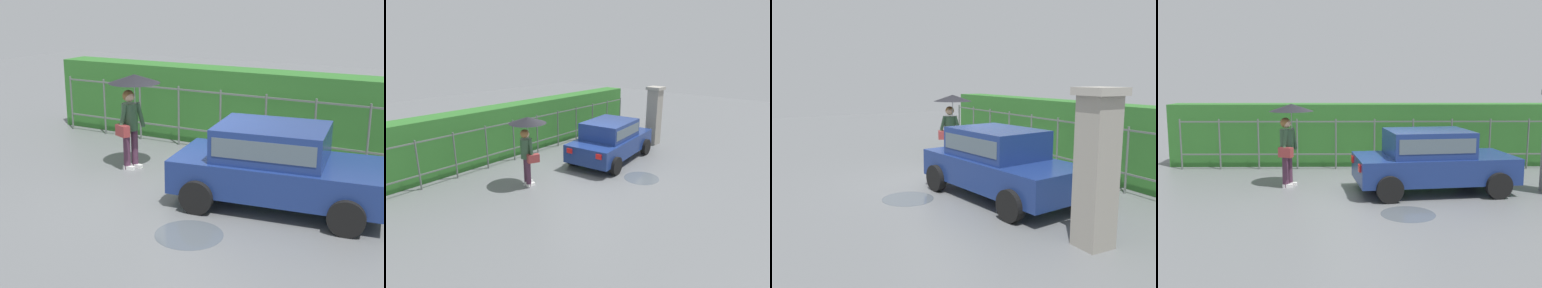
# 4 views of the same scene
# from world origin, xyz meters

# --- Properties ---
(ground_plane) EXTENTS (40.00, 40.00, 0.00)m
(ground_plane) POSITION_xyz_m (0.00, 0.00, 0.00)
(ground_plane) COLOR slate
(car) EXTENTS (3.90, 2.24, 1.48)m
(car) POSITION_xyz_m (1.57, 0.21, 0.80)
(car) COLOR navy
(car) RESTS_ON ground
(pedestrian) EXTENTS (1.09, 1.09, 2.06)m
(pedestrian) POSITION_xyz_m (-1.84, 0.77, 1.57)
(pedestrian) COLOR #47283D
(pedestrian) RESTS_ON ground
(fence_section) EXTENTS (11.47, 0.05, 1.50)m
(fence_section) POSITION_xyz_m (0.39, 2.83, 0.82)
(fence_section) COLOR #59605B
(fence_section) RESTS_ON ground
(hedge_row) EXTENTS (12.42, 0.90, 1.90)m
(hedge_row) POSITION_xyz_m (0.39, 3.62, 0.95)
(hedge_row) COLOR #2D6B28
(hedge_row) RESTS_ON ground
(puddle_near) EXTENTS (1.10, 1.10, 0.00)m
(puddle_near) POSITION_xyz_m (0.78, -1.57, 0.00)
(puddle_near) COLOR #4C545B
(puddle_near) RESTS_ON ground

